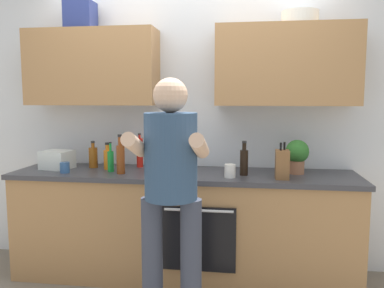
{
  "coord_description": "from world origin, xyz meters",
  "views": [
    {
      "loc": [
        0.54,
        -3.18,
        1.52
      ],
      "look_at": [
        0.09,
        -0.1,
        1.15
      ],
      "focal_mm": 37.1,
      "sensor_mm": 36.0,
      "label": 1
    }
  ],
  "objects_px": {
    "bottle_hotsauce": "(140,152)",
    "cup_tea": "(65,168)",
    "bottle_syrup": "(93,157)",
    "knife_block": "(282,164)",
    "bottle_juice": "(108,158)",
    "person_standing": "(171,183)",
    "cup_coffee": "(230,171)",
    "cup_stoneware": "(153,169)",
    "mixing_bowl": "(178,166)",
    "bottle_soy": "(244,161)",
    "potted_herb": "(297,154)",
    "bottle_vinegar": "(121,158)",
    "bottle_soda": "(111,161)",
    "grocery_bag_produce": "(57,160)"
  },
  "relations": [
    {
      "from": "bottle_soy",
      "to": "bottle_syrup",
      "type": "xyz_separation_m",
      "value": [
        -1.32,
        0.16,
        -0.02
      ]
    },
    {
      "from": "bottle_syrup",
      "to": "mixing_bowl",
      "type": "bearing_deg",
      "value": -3.57
    },
    {
      "from": "bottle_syrup",
      "to": "grocery_bag_produce",
      "type": "height_order",
      "value": "bottle_syrup"
    },
    {
      "from": "grocery_bag_produce",
      "to": "potted_herb",
      "type": "bearing_deg",
      "value": 1.67
    },
    {
      "from": "bottle_hotsauce",
      "to": "mixing_bowl",
      "type": "bearing_deg",
      "value": -19.62
    },
    {
      "from": "person_standing",
      "to": "mixing_bowl",
      "type": "height_order",
      "value": "person_standing"
    },
    {
      "from": "bottle_hotsauce",
      "to": "bottle_soda",
      "type": "distance_m",
      "value": 0.31
    },
    {
      "from": "bottle_soy",
      "to": "potted_herb",
      "type": "xyz_separation_m",
      "value": [
        0.42,
        0.12,
        0.05
      ]
    },
    {
      "from": "cup_coffee",
      "to": "cup_stoneware",
      "type": "bearing_deg",
      "value": -179.21
    },
    {
      "from": "bottle_hotsauce",
      "to": "bottle_soy",
      "type": "relative_size",
      "value": 1.09
    },
    {
      "from": "person_standing",
      "to": "bottle_juice",
      "type": "relative_size",
      "value": 7.09
    },
    {
      "from": "knife_block",
      "to": "bottle_vinegar",
      "type": "bearing_deg",
      "value": 179.39
    },
    {
      "from": "knife_block",
      "to": "bottle_hotsauce",
      "type": "bearing_deg",
      "value": 164.58
    },
    {
      "from": "mixing_bowl",
      "to": "knife_block",
      "type": "xyz_separation_m",
      "value": [
        0.85,
        -0.2,
        0.07
      ]
    },
    {
      "from": "cup_coffee",
      "to": "cup_tea",
      "type": "bearing_deg",
      "value": -179.9
    },
    {
      "from": "cup_stoneware",
      "to": "grocery_bag_produce",
      "type": "height_order",
      "value": "grocery_bag_produce"
    },
    {
      "from": "bottle_vinegar",
      "to": "cup_stoneware",
      "type": "height_order",
      "value": "bottle_vinegar"
    },
    {
      "from": "bottle_soda",
      "to": "bottle_soy",
      "type": "distance_m",
      "value": 1.1
    },
    {
      "from": "person_standing",
      "to": "grocery_bag_produce",
      "type": "distance_m",
      "value": 1.38
    },
    {
      "from": "bottle_hotsauce",
      "to": "bottle_vinegar",
      "type": "relative_size",
      "value": 0.94
    },
    {
      "from": "potted_herb",
      "to": "bottle_hotsauce",
      "type": "bearing_deg",
      "value": 175.03
    },
    {
      "from": "bottle_hotsauce",
      "to": "mixing_bowl",
      "type": "distance_m",
      "value": 0.4
    },
    {
      "from": "bottle_juice",
      "to": "cup_coffee",
      "type": "xyz_separation_m",
      "value": [
        1.06,
        -0.21,
        -0.04
      ]
    },
    {
      "from": "cup_stoneware",
      "to": "bottle_syrup",
      "type": "bearing_deg",
      "value": 155.82
    },
    {
      "from": "bottle_hotsauce",
      "to": "bottle_soy",
      "type": "distance_m",
      "value": 0.95
    },
    {
      "from": "cup_tea",
      "to": "bottle_hotsauce",
      "type": "bearing_deg",
      "value": 32.95
    },
    {
      "from": "mixing_bowl",
      "to": "knife_block",
      "type": "bearing_deg",
      "value": -13.55
    },
    {
      "from": "bottle_juice",
      "to": "cup_stoneware",
      "type": "distance_m",
      "value": 0.5
    },
    {
      "from": "bottle_juice",
      "to": "cup_coffee",
      "type": "relative_size",
      "value": 2.24
    },
    {
      "from": "person_standing",
      "to": "knife_block",
      "type": "relative_size",
      "value": 5.88
    },
    {
      "from": "cup_coffee",
      "to": "mixing_bowl",
      "type": "distance_m",
      "value": 0.5
    },
    {
      "from": "bottle_soda",
      "to": "potted_herb",
      "type": "xyz_separation_m",
      "value": [
        1.53,
        0.13,
        0.07
      ]
    },
    {
      "from": "bottle_juice",
      "to": "bottle_syrup",
      "type": "relative_size",
      "value": 0.98
    },
    {
      "from": "cup_coffee",
      "to": "bottle_vinegar",
      "type": "bearing_deg",
      "value": 178.28
    },
    {
      "from": "person_standing",
      "to": "grocery_bag_produce",
      "type": "bearing_deg",
      "value": 147.06
    },
    {
      "from": "bottle_juice",
      "to": "bottle_soda",
      "type": "relative_size",
      "value": 0.93
    },
    {
      "from": "bottle_soda",
      "to": "grocery_bag_produce",
      "type": "relative_size",
      "value": 1.04
    },
    {
      "from": "bottle_juice",
      "to": "cup_tea",
      "type": "relative_size",
      "value": 2.67
    },
    {
      "from": "bottle_syrup",
      "to": "cup_stoneware",
      "type": "distance_m",
      "value": 0.67
    },
    {
      "from": "bottle_hotsauce",
      "to": "mixing_bowl",
      "type": "xyz_separation_m",
      "value": [
        0.36,
        -0.13,
        -0.09
      ]
    },
    {
      "from": "mixing_bowl",
      "to": "bottle_hotsauce",
      "type": "bearing_deg",
      "value": 160.38
    },
    {
      "from": "cup_coffee",
      "to": "bottle_juice",
      "type": "bearing_deg",
      "value": 168.97
    },
    {
      "from": "bottle_vinegar",
      "to": "potted_herb",
      "type": "bearing_deg",
      "value": 8.18
    },
    {
      "from": "bottle_hotsauce",
      "to": "cup_tea",
      "type": "distance_m",
      "value": 0.65
    },
    {
      "from": "bottle_syrup",
      "to": "knife_block",
      "type": "bearing_deg",
      "value": -8.88
    },
    {
      "from": "bottle_vinegar",
      "to": "bottle_syrup",
      "type": "distance_m",
      "value": 0.41
    },
    {
      "from": "mixing_bowl",
      "to": "bottle_syrup",
      "type": "bearing_deg",
      "value": 176.43
    },
    {
      "from": "bottle_soda",
      "to": "cup_tea",
      "type": "bearing_deg",
      "value": -163.67
    },
    {
      "from": "bottle_hotsauce",
      "to": "knife_block",
      "type": "bearing_deg",
      "value": -15.42
    },
    {
      "from": "person_standing",
      "to": "cup_coffee",
      "type": "bearing_deg",
      "value": 58.75
    }
  ]
}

